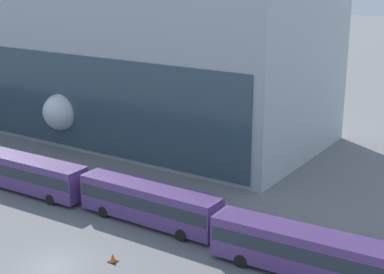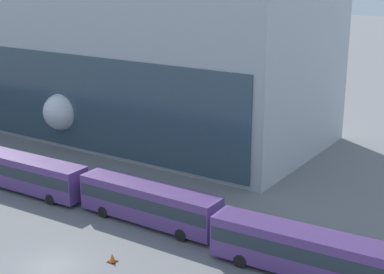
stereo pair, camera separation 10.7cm
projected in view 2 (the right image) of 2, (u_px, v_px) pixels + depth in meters
name	position (u px, v px, depth m)	size (l,w,h in m)	color
ground_plane	(52.00, 266.00, 42.11)	(440.00, 440.00, 0.00)	slate
airliner_at_gate_near	(160.00, 86.00, 82.26)	(42.36, 39.51, 13.98)	white
shuttle_bus_2	(27.00, 172.00, 55.31)	(13.06, 2.90, 3.38)	#56387A
shuttle_bus_3	(149.00, 202.00, 48.49)	(13.01, 2.66, 3.38)	#56387A
shuttle_bus_4	(301.00, 249.00, 40.40)	(13.09, 3.08, 3.38)	#56387A
lane_stripe_0	(297.00, 250.00, 44.53)	(9.59, 0.25, 0.01)	silver
traffic_cone_0	(112.00, 258.00, 42.66)	(0.64, 0.64, 0.67)	black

